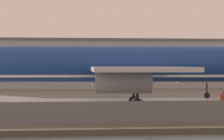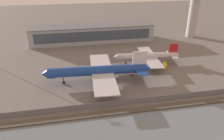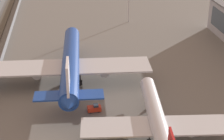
% 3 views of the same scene
% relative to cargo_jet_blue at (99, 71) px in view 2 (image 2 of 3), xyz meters
% --- Properties ---
extents(ground_plane, '(500.00, 500.00, 0.00)m').
position_rel_cargo_jet_blue_xyz_m(ground_plane, '(9.75, -4.38, -5.36)').
color(ground_plane, '#66635E').
extents(shoreline_seawall, '(320.00, 3.00, 0.50)m').
position_rel_cargo_jet_blue_xyz_m(shoreline_seawall, '(9.75, -24.88, -5.11)').
color(shoreline_seawall, '#474238').
rests_on(shoreline_seawall, ground).
extents(perimeter_fence, '(280.00, 0.10, 2.23)m').
position_rel_cargo_jet_blue_xyz_m(perimeter_fence, '(9.75, -20.38, -4.24)').
color(perimeter_fence, slate).
rests_on(perimeter_fence, ground).
extents(cargo_jet_blue, '(49.54, 42.69, 14.04)m').
position_rel_cargo_jet_blue_xyz_m(cargo_jet_blue, '(0.00, 0.00, 0.00)').
color(cargo_jet_blue, '#193D93').
rests_on(cargo_jet_blue, ground).
extents(passenger_jet_silver, '(36.99, 31.97, 10.65)m').
position_rel_cargo_jet_blue_xyz_m(passenger_jet_silver, '(28.98, 16.49, -1.29)').
color(passenger_jet_silver, silver).
rests_on(passenger_jet_silver, ground).
extents(baggage_tug, '(1.81, 3.30, 1.80)m').
position_rel_cargo_jet_blue_xyz_m(baggage_tug, '(16.43, 4.63, -4.55)').
color(baggage_tug, red).
rests_on(baggage_tug, ground).
extents(ops_van, '(4.05, 5.60, 2.48)m').
position_rel_cargo_jet_blue_xyz_m(ops_van, '(35.73, 8.87, -4.08)').
color(ops_van, yellow).
rests_on(ops_van, ground).
extents(control_tower, '(13.48, 13.48, 38.43)m').
position_rel_cargo_jet_blue_xyz_m(control_tower, '(78.44, 59.18, 16.97)').
color(control_tower, '#ADADB2').
rests_on(control_tower, ground).
extents(terminal_building, '(85.02, 18.41, 11.59)m').
position_rel_cargo_jet_blue_xyz_m(terminal_building, '(3.93, 62.14, 0.45)').
color(terminal_building, '#9EA3AD').
rests_on(terminal_building, ground).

